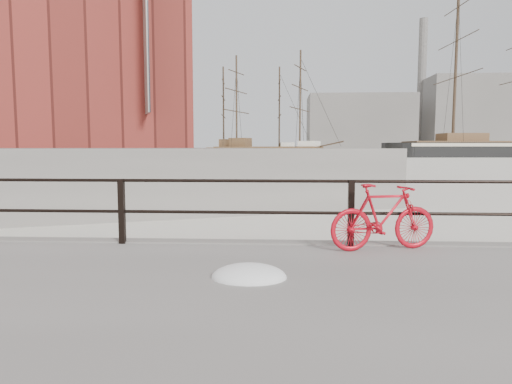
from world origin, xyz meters
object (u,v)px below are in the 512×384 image
(bicycle, at_px, (384,217))
(workboat_near, at_px, (8,170))
(schooner_left, at_px, (251,157))
(workboat_far, at_px, (19,163))
(schooner_mid, at_px, (267,158))

(bicycle, xyz_separation_m, workboat_near, (-23.36, 28.84, -0.83))
(bicycle, distance_m, workboat_near, 37.13)
(schooner_left, height_order, workboat_near, schooner_left)
(workboat_near, relative_size, workboat_far, 1.06)
(schooner_left, relative_size, workboat_far, 2.17)
(schooner_left, relative_size, workboat_near, 2.05)
(schooner_left, bearing_deg, workboat_far, -129.93)
(workboat_near, xyz_separation_m, workboat_far, (-8.78, 16.42, 0.00))
(bicycle, bearing_deg, schooner_mid, 78.50)
(schooner_left, height_order, workboat_far, schooner_left)
(workboat_far, bearing_deg, bicycle, -59.49)
(bicycle, height_order, workboat_near, workboat_near)
(schooner_left, bearing_deg, workboat_near, -111.35)
(bicycle, bearing_deg, workboat_far, 110.83)
(schooner_mid, distance_m, workboat_far, 39.24)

